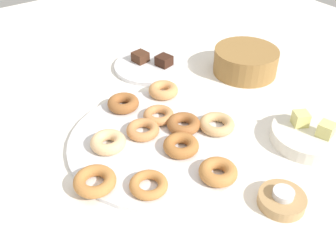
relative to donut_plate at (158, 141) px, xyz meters
name	(u,v)px	position (x,y,z in m)	size (l,w,h in m)	color
ground_plane	(159,143)	(0.00, 0.00, -0.01)	(2.40, 2.40, 0.00)	white
donut_plate	(158,141)	(0.00, 0.00, 0.00)	(0.46, 0.46, 0.01)	silver
donut_0	(95,181)	(0.05, -0.20, 0.02)	(0.09, 0.09, 0.03)	#BC7A3D
donut_1	(218,172)	(0.19, 0.03, 0.02)	(0.09, 0.09, 0.03)	#BC7A3D
donut_2	(122,104)	(-0.17, 0.00, 0.02)	(0.09, 0.09, 0.03)	#995B2D
donut_3	(181,146)	(0.06, 0.02, 0.02)	(0.09, 0.09, 0.03)	#AD6B33
donut_4	(159,115)	(-0.07, 0.05, 0.02)	(0.08, 0.08, 0.02)	#C6844C
donut_5	(149,185)	(0.12, -0.11, 0.02)	(0.09, 0.09, 0.02)	#BC7A3D
donut_6	(108,142)	(-0.05, -0.12, 0.02)	(0.09, 0.09, 0.03)	#EABC84
donut_7	(217,124)	(0.05, 0.15, 0.02)	(0.09, 0.09, 0.03)	tan
donut_8	(163,90)	(-0.16, 0.13, 0.02)	(0.09, 0.09, 0.03)	tan
donut_9	(183,123)	(0.00, 0.08, 0.02)	(0.09, 0.09, 0.03)	#995B2D
donut_10	(143,130)	(-0.04, -0.02, 0.02)	(0.09, 0.09, 0.02)	#C6844C
cake_plate	(151,66)	(-0.34, 0.20, 0.00)	(0.25, 0.25, 0.01)	silver
brownie_near	(140,57)	(-0.38, 0.19, 0.02)	(0.05, 0.04, 0.03)	#472819
brownie_far	(164,61)	(-0.31, 0.23, 0.02)	(0.05, 0.04, 0.03)	#381E14
candle_holder	(282,200)	(0.32, 0.10, 0.01)	(0.10, 0.10, 0.03)	tan
tealight	(283,194)	(0.32, 0.10, 0.03)	(0.05, 0.05, 0.01)	silver
basket	(245,61)	(-0.13, 0.44, 0.03)	(0.21, 0.21, 0.08)	olive
fruit_bowl	(308,136)	(0.22, 0.32, 0.01)	(0.19, 0.19, 0.03)	silver
melon_chunk_left	(301,119)	(0.18, 0.32, 0.05)	(0.04, 0.04, 0.04)	#DBD67A
melon_chunk_right	(326,130)	(0.25, 0.33, 0.05)	(0.04, 0.04, 0.04)	#DBD67A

